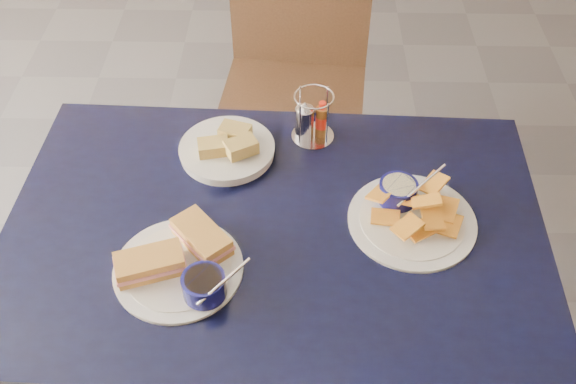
{
  "coord_description": "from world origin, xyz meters",
  "views": [
    {
      "loc": [
        0.22,
        -0.96,
        1.85
      ],
      "look_at": [
        0.2,
        0.03,
        0.82
      ],
      "focal_mm": 40.0,
      "sensor_mm": 36.0,
      "label": 1
    }
  ],
  "objects_px": {
    "chair_far": "(294,61)",
    "plantain_plate": "(408,211)",
    "sandwich_plate": "(182,263)",
    "bread_basket": "(228,148)",
    "condiment_caddy": "(311,120)",
    "dining_table": "(275,244)"
  },
  "relations": [
    {
      "from": "plantain_plate",
      "to": "sandwich_plate",
      "type": "bearing_deg",
      "value": -161.62
    },
    {
      "from": "sandwich_plate",
      "to": "plantain_plate",
      "type": "relative_size",
      "value": 1.04
    },
    {
      "from": "sandwich_plate",
      "to": "bread_basket",
      "type": "bearing_deg",
      "value": 79.95
    },
    {
      "from": "bread_basket",
      "to": "dining_table",
      "type": "bearing_deg",
      "value": -62.13
    },
    {
      "from": "chair_far",
      "to": "sandwich_plate",
      "type": "distance_m",
      "value": 1.06
    },
    {
      "from": "chair_far",
      "to": "dining_table",
      "type": "bearing_deg",
      "value": -91.99
    },
    {
      "from": "plantain_plate",
      "to": "bread_basket",
      "type": "xyz_separation_m",
      "value": [
        -0.43,
        0.2,
        0.0
      ]
    },
    {
      "from": "sandwich_plate",
      "to": "condiment_caddy",
      "type": "bearing_deg",
      "value": 57.92
    },
    {
      "from": "sandwich_plate",
      "to": "chair_far",
      "type": "bearing_deg",
      "value": 77.8
    },
    {
      "from": "chair_far",
      "to": "sandwich_plate",
      "type": "relative_size",
      "value": 3.33
    },
    {
      "from": "chair_far",
      "to": "condiment_caddy",
      "type": "xyz_separation_m",
      "value": [
        0.05,
        -0.58,
        0.23
      ]
    },
    {
      "from": "chair_far",
      "to": "bread_basket",
      "type": "xyz_separation_m",
      "value": [
        -0.16,
        -0.66,
        0.19
      ]
    },
    {
      "from": "bread_basket",
      "to": "condiment_caddy",
      "type": "bearing_deg",
      "value": 18.88
    },
    {
      "from": "sandwich_plate",
      "to": "plantain_plate",
      "type": "bearing_deg",
      "value": 18.38
    },
    {
      "from": "dining_table",
      "to": "bread_basket",
      "type": "relative_size",
      "value": 5.32
    },
    {
      "from": "bread_basket",
      "to": "condiment_caddy",
      "type": "height_order",
      "value": "condiment_caddy"
    },
    {
      "from": "chair_far",
      "to": "plantain_plate",
      "type": "height_order",
      "value": "chair_far"
    },
    {
      "from": "condiment_caddy",
      "to": "dining_table",
      "type": "bearing_deg",
      "value": -105.17
    },
    {
      "from": "bread_basket",
      "to": "condiment_caddy",
      "type": "relative_size",
      "value": 1.74
    },
    {
      "from": "plantain_plate",
      "to": "bread_basket",
      "type": "relative_size",
      "value": 1.24
    },
    {
      "from": "dining_table",
      "to": "plantain_plate",
      "type": "bearing_deg",
      "value": 6.82
    },
    {
      "from": "chair_far",
      "to": "sandwich_plate",
      "type": "height_order",
      "value": "chair_far"
    }
  ]
}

